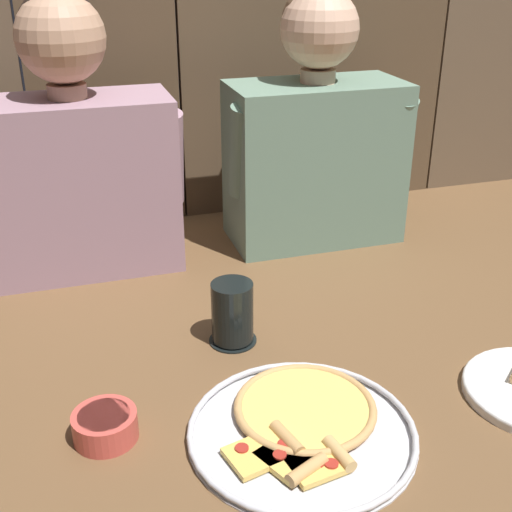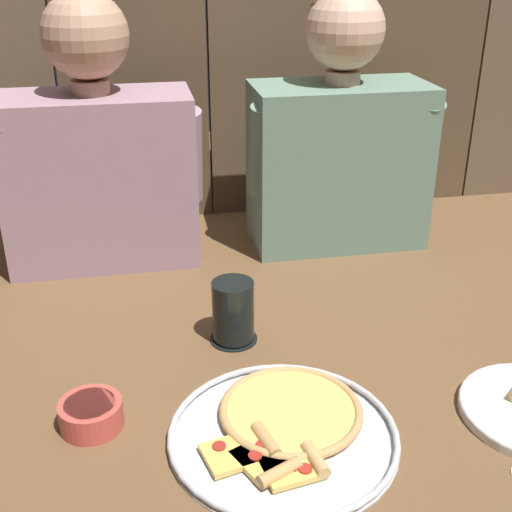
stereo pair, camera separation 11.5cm
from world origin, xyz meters
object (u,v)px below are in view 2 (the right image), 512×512
at_px(pizza_tray, 285,427).
at_px(diner_right, 339,136).
at_px(diner_left, 97,147).
at_px(dipping_bowl, 91,413).
at_px(drinking_glass, 233,312).

xyz_separation_m(pizza_tray, diner_right, (0.28, 0.68, 0.25)).
bearing_deg(diner_left, dipping_bowl, -91.76).
xyz_separation_m(diner_left, diner_right, (0.55, -0.00, -0.00)).
bearing_deg(dipping_bowl, diner_right, 46.84).
distance_m(drinking_glass, diner_right, 0.56).
relative_size(drinking_glass, dipping_bowl, 1.23).
distance_m(pizza_tray, diner_right, 0.78).
height_order(dipping_bowl, diner_right, diner_right).
bearing_deg(pizza_tray, diner_left, 111.64).
relative_size(dipping_bowl, diner_left, 0.16).
height_order(pizza_tray, dipping_bowl, dipping_bowl).
relative_size(drinking_glass, diner_right, 0.20).
bearing_deg(dipping_bowl, drinking_glass, 38.39).
bearing_deg(pizza_tray, drinking_glass, 97.59).
height_order(pizza_tray, diner_left, diner_left).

